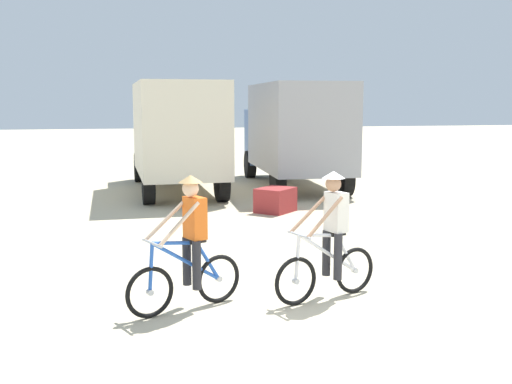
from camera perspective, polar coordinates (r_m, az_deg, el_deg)
The scene contains 6 objects.
ground_plane at distance 8.14m, azimuth 8.50°, elevation -11.66°, with size 120.00×120.00×0.00m, color beige.
box_truck_cream_rv at distance 19.28m, azimuth -7.42°, elevation 5.58°, with size 2.45×6.77×3.35m.
box_truck_grey_hauler at distance 20.25m, azimuth 3.56°, elevation 5.76°, with size 2.73×6.87×3.35m.
cyclist_orange_shirt at distance 8.28m, azimuth -6.23°, elevation -5.15°, with size 1.62×0.80×1.82m.
cyclist_cowboy_hat at distance 8.74m, azimuth 6.86°, elevation -4.44°, with size 1.66×0.71×1.82m.
supply_crate at distance 15.65m, azimuth 1.81°, elevation -0.74°, with size 0.76×0.92×0.62m, color #9E2D2D.
Camera 1 is at (-2.85, -7.10, 2.76)m, focal length 43.27 mm.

